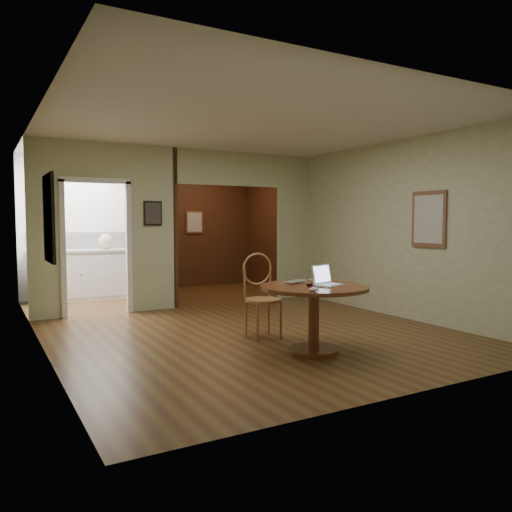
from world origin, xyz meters
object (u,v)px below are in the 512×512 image
dining_table (314,303)px  closed_laptop (299,282)px  open_laptop (326,280)px  chair (261,291)px

dining_table → closed_laptop: size_ratio=3.44×
closed_laptop → dining_table: bearing=-107.3°
open_laptop → closed_laptop: bearing=103.8°
dining_table → closed_laptop: closed_laptop is taller
chair → open_laptop: chair is taller
chair → open_laptop: size_ratio=2.89×
closed_laptop → chair: bearing=77.4°
chair → open_laptop: 1.03m
dining_table → chair: chair is taller
dining_table → closed_laptop: (-0.02, 0.25, 0.21)m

